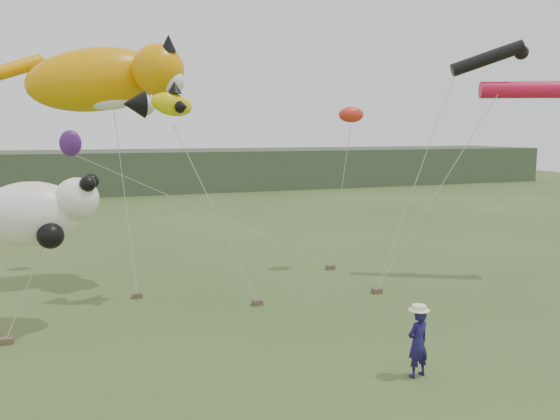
{
  "coord_description": "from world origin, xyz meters",
  "views": [
    {
      "loc": [
        -6.15,
        -12.58,
        5.9
      ],
      "look_at": [
        -0.61,
        3.0,
        3.53
      ],
      "focal_mm": 35.0,
      "sensor_mm": 36.0,
      "label": 1
    }
  ],
  "objects": [
    {
      "name": "sandbag_anchors",
      "position": [
        -1.31,
        5.7,
        0.09
      ],
      "size": [
        12.58,
        4.87,
        0.17
      ],
      "color": "brown",
      "rests_on": "ground"
    },
    {
      "name": "misc_kites",
      "position": [
        -1.72,
        10.57,
        5.96
      ],
      "size": [
        12.26,
        4.5,
        2.08
      ],
      "color": "red",
      "rests_on": "ground"
    },
    {
      "name": "panda_kite",
      "position": [
        -7.53,
        4.81,
        3.55
      ],
      "size": [
        3.39,
        2.19,
        2.11
      ],
      "color": "white",
      "rests_on": "ground"
    },
    {
      "name": "festival_attendant",
      "position": [
        1.2,
        -1.85,
        0.85
      ],
      "size": [
        0.7,
        0.54,
        1.71
      ],
      "primitive_type": "imported",
      "rotation": [
        0.0,
        0.0,
        3.36
      ],
      "color": "#181349",
      "rests_on": "ground"
    },
    {
      "name": "cat_kite",
      "position": [
        -5.12,
        9.3,
        7.89
      ],
      "size": [
        6.86,
        3.66,
        3.11
      ],
      "color": "orange",
      "rests_on": "ground"
    },
    {
      "name": "headland",
      "position": [
        -3.11,
        44.69,
        1.92
      ],
      "size": [
        90.0,
        13.0,
        4.0
      ],
      "color": "#2D3D28",
      "rests_on": "ground"
    },
    {
      "name": "tube_kites",
      "position": [
        10.29,
        5.12,
        8.03
      ],
      "size": [
        4.66,
        2.77,
        2.3
      ],
      "color": "black",
      "rests_on": "ground"
    },
    {
      "name": "ground",
      "position": [
        0.0,
        0.0,
        0.0
      ],
      "size": [
        120.0,
        120.0,
        0.0
      ],
      "primitive_type": "plane",
      "color": "#385123",
      "rests_on": "ground"
    },
    {
      "name": "fish_kite",
      "position": [
        -3.77,
        6.38,
        6.85
      ],
      "size": [
        2.46,
        1.61,
        1.27
      ],
      "color": "#D9C609",
      "rests_on": "ground"
    }
  ]
}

